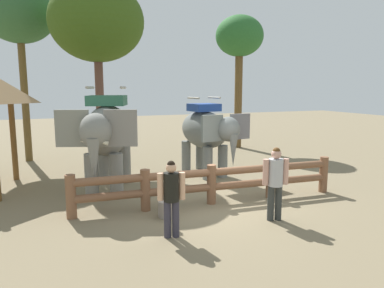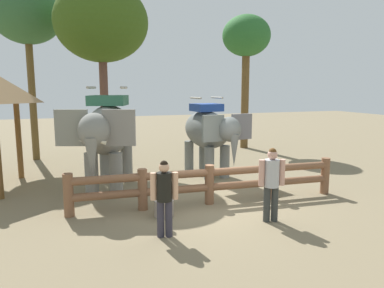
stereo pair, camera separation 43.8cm
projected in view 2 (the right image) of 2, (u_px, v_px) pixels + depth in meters
name	position (u px, v px, depth m)	size (l,w,h in m)	color
ground_plane	(212.00, 206.00, 9.40)	(60.00, 60.00, 0.00)	#7A6C50
log_fence	(209.00, 182.00, 9.50)	(7.28, 0.69, 1.05)	brown
elephant_near_left	(107.00, 133.00, 10.59)	(2.55, 3.69, 3.09)	gray
elephant_center	(209.00, 132.00, 12.50)	(1.81, 3.23, 2.73)	slate
tourist_woman_in_black	(272.00, 179.00, 8.19)	(0.59, 0.40, 1.72)	#2F3331
tourist_man_in_blue	(164.00, 193.00, 7.34)	(0.56, 0.37, 1.61)	#302E3B
tree_far_left	(27.00, 16.00, 14.53)	(2.80, 2.80, 7.16)	brown
tree_back_center	(101.00, 23.00, 13.30)	(3.44, 3.44, 6.89)	brown
tree_far_right	(246.00, 40.00, 17.68)	(2.35, 2.35, 6.55)	brown
feed_bucket	(164.00, 208.00, 8.65)	(0.47, 0.47, 0.39)	gray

